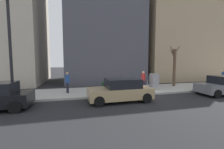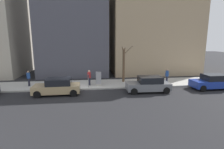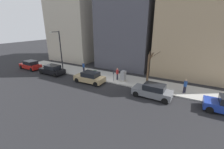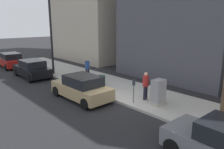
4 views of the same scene
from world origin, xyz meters
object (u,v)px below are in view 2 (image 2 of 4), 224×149
utility_box (98,79)px  bare_tree (124,64)px  parked_car_tan (57,87)px  pedestrian_far_corner (29,77)px  trash_bin (55,83)px  pedestrian_near_meter (167,75)px  pedestrian_midblock (89,77)px  office_tower_left (148,27)px  office_block_center (73,2)px  parked_car_blue (213,82)px  parking_meter (88,80)px  parked_car_grey (148,84)px

utility_box → bare_tree: bearing=-65.8°
bare_tree → parked_car_tan: bearing=118.7°
pedestrian_far_corner → trash_bin: bearing=63.5°
pedestrian_near_meter → pedestrian_midblock: same height
office_tower_left → office_block_center: size_ratio=0.68×
parked_car_blue → office_block_center: size_ratio=0.20×
bare_tree → trash_bin: size_ratio=4.65×
pedestrian_near_meter → office_tower_left: size_ratio=0.12×
utility_box → office_block_center: size_ratio=0.07×
pedestrian_near_meter → office_block_center: 17.01m
pedestrian_midblock → utility_box: bearing=-113.2°
parking_meter → utility_box: utility_box is taller
utility_box → office_tower_left: size_ratio=0.10×
pedestrian_far_corner → office_tower_left: size_ratio=0.12×
utility_box → bare_tree: size_ratio=0.34×
trash_bin → pedestrian_midblock: pedestrian_midblock is taller
parking_meter → pedestrian_near_meter: (0.76, -8.84, 0.11)m
pedestrian_near_meter → office_block_center: size_ratio=0.08×
parked_car_tan → pedestrian_midblock: pedestrian_midblock is taller
parked_car_grey → pedestrian_midblock: size_ratio=2.56×
pedestrian_near_meter → office_tower_left: bearing=-150.3°
utility_box → office_tower_left: office_tower_left is taller
parked_car_grey → bare_tree: bare_tree is taller
bare_tree → pedestrian_midblock: 4.38m
parked_car_grey → pedestrian_near_meter: bearing=-48.8°
parking_meter → parked_car_tan: bearing=119.4°
pedestrian_midblock → trash_bin: bearing=81.9°
trash_bin → parked_car_grey: bearing=-103.3°
parking_meter → office_tower_left: 16.31m
utility_box → pedestrian_far_corner: size_ratio=0.86×
parked_car_blue → office_block_center: (11.32, 14.87, 9.75)m
office_block_center → parking_meter: bearing=-168.0°
parked_car_grey → pedestrian_far_corner: (3.12, 12.19, 0.35)m
trash_bin → pedestrian_midblock: size_ratio=0.54×
pedestrian_midblock → office_tower_left: size_ratio=0.12×
parked_car_tan → parking_meter: 3.26m
parking_meter → pedestrian_far_corner: size_ratio=0.81×
parked_car_blue → office_tower_left: size_ratio=0.30×
bare_tree → office_tower_left: size_ratio=0.29×
parked_car_blue → pedestrian_near_meter: size_ratio=2.54×
trash_bin → pedestrian_far_corner: bearing=72.3°
parked_car_blue → office_block_center: bearing=52.2°
pedestrian_far_corner → parked_car_blue: bearing=72.6°
utility_box → office_block_center: office_block_center is taller
parked_car_tan → office_block_center: 15.02m
parked_car_tan → pedestrian_near_meter: size_ratio=2.55×
bare_tree → office_tower_left: (9.19, -5.79, 4.90)m
utility_box → parked_car_grey: bearing=-118.6°
office_tower_left → office_block_center: bearing=97.6°
pedestrian_midblock → office_tower_left: office_tower_left is taller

